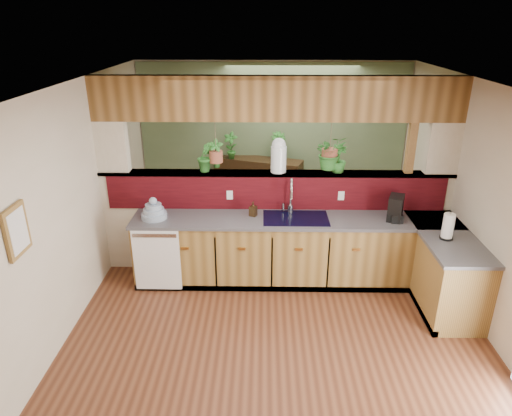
{
  "coord_description": "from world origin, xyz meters",
  "views": [
    {
      "loc": [
        -0.16,
        -4.29,
        3.23
      ],
      "look_at": [
        -0.25,
        0.7,
        1.15
      ],
      "focal_mm": 32.0,
      "sensor_mm": 36.0,
      "label": 1
    }
  ],
  "objects_px": {
    "coffee_maker": "(396,209)",
    "paper_towel": "(448,227)",
    "glass_jar": "(279,155)",
    "faucet": "(291,195)",
    "dish_stack": "(154,212)",
    "shelving_console": "(258,186)",
    "soap_dispenser": "(253,209)"
  },
  "relations": [
    {
      "from": "coffee_maker",
      "to": "paper_towel",
      "type": "relative_size",
      "value": 0.95
    },
    {
      "from": "coffee_maker",
      "to": "glass_jar",
      "type": "bearing_deg",
      "value": -173.72
    },
    {
      "from": "faucet",
      "to": "dish_stack",
      "type": "height_order",
      "value": "faucet"
    },
    {
      "from": "shelving_console",
      "to": "coffee_maker",
      "type": "bearing_deg",
      "value": -34.56
    },
    {
      "from": "dish_stack",
      "to": "coffee_maker",
      "type": "distance_m",
      "value": 3.02
    },
    {
      "from": "dish_stack",
      "to": "glass_jar",
      "type": "xyz_separation_m",
      "value": [
        1.56,
        0.4,
        0.63
      ]
    },
    {
      "from": "faucet",
      "to": "shelving_console",
      "type": "height_order",
      "value": "faucet"
    },
    {
      "from": "faucet",
      "to": "coffee_maker",
      "type": "relative_size",
      "value": 1.56
    },
    {
      "from": "faucet",
      "to": "shelving_console",
      "type": "relative_size",
      "value": 0.32
    },
    {
      "from": "faucet",
      "to": "paper_towel",
      "type": "xyz_separation_m",
      "value": [
        1.75,
        -0.7,
        -0.11
      ]
    },
    {
      "from": "shelving_console",
      "to": "soap_dispenser",
      "type": "bearing_deg",
      "value": -72.61
    },
    {
      "from": "soap_dispenser",
      "to": "shelving_console",
      "type": "bearing_deg",
      "value": 88.93
    },
    {
      "from": "faucet",
      "to": "paper_towel",
      "type": "bearing_deg",
      "value": -21.85
    },
    {
      "from": "dish_stack",
      "to": "coffee_maker",
      "type": "relative_size",
      "value": 1.04
    },
    {
      "from": "faucet",
      "to": "coffee_maker",
      "type": "bearing_deg",
      "value": -7.91
    },
    {
      "from": "faucet",
      "to": "shelving_console",
      "type": "bearing_deg",
      "value": 101.58
    },
    {
      "from": "shelving_console",
      "to": "dish_stack",
      "type": "bearing_deg",
      "value": -100.67
    },
    {
      "from": "paper_towel",
      "to": "faucet",
      "type": "bearing_deg",
      "value": 158.15
    },
    {
      "from": "faucet",
      "to": "soap_dispenser",
      "type": "height_order",
      "value": "faucet"
    },
    {
      "from": "faucet",
      "to": "coffee_maker",
      "type": "xyz_separation_m",
      "value": [
        1.3,
        -0.18,
        -0.12
      ]
    },
    {
      "from": "dish_stack",
      "to": "soap_dispenser",
      "type": "bearing_deg",
      "value": 4.58
    },
    {
      "from": "dish_stack",
      "to": "shelving_console",
      "type": "distance_m",
      "value": 2.68
    },
    {
      "from": "faucet",
      "to": "glass_jar",
      "type": "xyz_separation_m",
      "value": [
        -0.15,
        0.22,
        0.45
      ]
    },
    {
      "from": "soap_dispenser",
      "to": "coffee_maker",
      "type": "bearing_deg",
      "value": -3.1
    },
    {
      "from": "dish_stack",
      "to": "paper_towel",
      "type": "xyz_separation_m",
      "value": [
        3.47,
        -0.52,
        0.06
      ]
    },
    {
      "from": "dish_stack",
      "to": "soap_dispenser",
      "type": "relative_size",
      "value": 1.7
    },
    {
      "from": "glass_jar",
      "to": "shelving_console",
      "type": "bearing_deg",
      "value": 98.38
    },
    {
      "from": "paper_towel",
      "to": "glass_jar",
      "type": "height_order",
      "value": "glass_jar"
    },
    {
      "from": "coffee_maker",
      "to": "faucet",
      "type": "bearing_deg",
      "value": -166.19
    },
    {
      "from": "shelving_console",
      "to": "paper_towel",
      "type": "bearing_deg",
      "value": -33.81
    },
    {
      "from": "dish_stack",
      "to": "paper_towel",
      "type": "height_order",
      "value": "paper_towel"
    },
    {
      "from": "dish_stack",
      "to": "coffee_maker",
      "type": "height_order",
      "value": "coffee_maker"
    }
  ]
}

